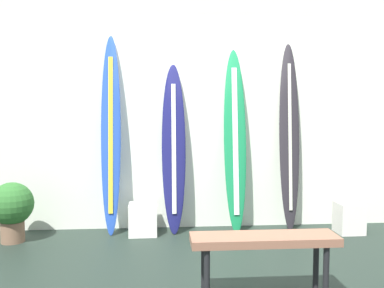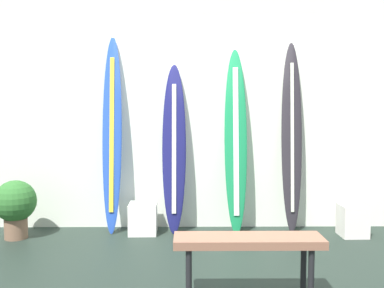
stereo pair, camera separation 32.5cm
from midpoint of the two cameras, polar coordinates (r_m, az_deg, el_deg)
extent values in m
cube|color=#202C25|center=(4.08, 6.33, -15.81)|extent=(8.00, 8.00, 0.04)
cube|color=silver|center=(5.12, 4.73, 4.53)|extent=(7.20, 0.20, 2.80)
ellipsoid|color=#274EB7|center=(4.88, -8.85, 1.30)|extent=(0.22, 0.33, 2.25)
cube|color=yellow|center=(4.85, -8.90, 1.32)|extent=(0.05, 0.22, 1.75)
cone|color=black|center=(4.94, -8.85, -9.54)|extent=(0.07, 0.08, 0.11)
ellipsoid|color=navy|center=(4.83, -0.50, -0.58)|extent=(0.27, 0.34, 1.93)
cube|color=silver|center=(4.80, -0.50, -0.56)|extent=(0.05, 0.22, 1.46)
cone|color=black|center=(4.90, -0.50, -9.98)|extent=(0.07, 0.08, 0.11)
ellipsoid|color=#197F49|center=(4.86, 7.82, 0.43)|extent=(0.26, 0.35, 2.11)
cube|color=white|center=(4.84, 7.87, 0.45)|extent=(0.06, 0.25, 1.67)
cone|color=black|center=(4.91, 7.87, -9.79)|extent=(0.07, 0.08, 0.11)
ellipsoid|color=#28252A|center=(5.03, 15.09, 0.90)|extent=(0.25, 0.30, 2.19)
cube|color=beige|center=(5.00, 15.18, 0.92)|extent=(0.04, 0.19, 1.70)
cone|color=black|center=(5.11, 15.05, -9.24)|extent=(0.07, 0.08, 0.11)
cube|color=silver|center=(5.16, 22.56, -9.51)|extent=(0.29, 0.29, 0.35)
cube|color=white|center=(4.89, -4.71, -9.98)|extent=(0.32, 0.32, 0.34)
cylinder|color=brown|center=(5.04, -20.91, -10.58)|extent=(0.24, 0.24, 0.22)
sphere|color=#2E672B|center=(4.97, -21.00, -7.20)|extent=(0.45, 0.45, 0.45)
cube|color=#905E48|center=(3.18, 10.58, -12.69)|extent=(1.08, 0.28, 0.06)
cylinder|color=black|center=(3.12, 2.69, -17.73)|extent=(0.04, 0.04, 0.43)
cylinder|color=black|center=(3.28, 18.62, -16.82)|extent=(0.04, 0.04, 0.43)
cylinder|color=black|center=(3.30, 2.49, -16.45)|extent=(0.04, 0.04, 0.43)
cylinder|color=black|center=(3.45, 17.51, -15.69)|extent=(0.04, 0.04, 0.43)
camera|label=1|loc=(0.16, -88.05, 0.15)|focal=39.59mm
camera|label=2|loc=(0.16, 91.95, -0.15)|focal=39.59mm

